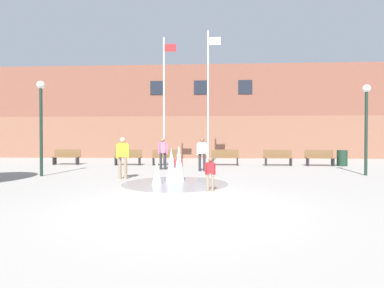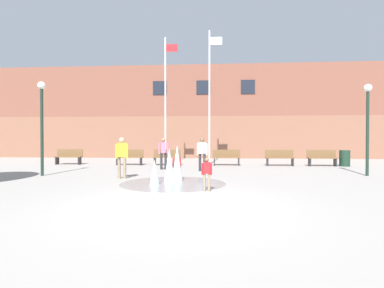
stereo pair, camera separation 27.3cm
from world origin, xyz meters
The scene contains 19 objects.
ground_plane centered at (0.00, 0.00, 0.00)m, with size 100.00×100.00×0.00m, color gray.
library_building centered at (0.00, 20.09, 3.75)m, with size 36.00×6.05×7.49m.
splash_fountain centered at (-0.66, 3.56, 0.49)m, with size 3.63×3.63×1.31m.
park_bench_far_left centered at (-7.90, 10.71, 0.48)m, with size 1.60×0.44×0.91m.
park_bench_left_of_flagpoles centered at (-4.12, 10.56, 0.48)m, with size 1.60×0.44×0.91m.
park_bench_under_left_flagpole centered at (-1.90, 10.57, 0.48)m, with size 1.60×0.44×0.91m.
park_bench_center centered at (1.57, 10.68, 0.48)m, with size 1.60×0.44×0.91m.
park_bench_under_right_flagpole centered at (4.59, 10.62, 0.48)m, with size 1.60×0.44×0.91m.
park_bench_far_right centered at (6.93, 10.61, 0.48)m, with size 1.60×0.44×0.91m.
child_with_pink_shirt centered at (-0.51, 4.08, 0.58)m, with size 0.31×0.23×0.99m.
teen_by_trashcan centered at (0.29, 7.43, 0.93)m, with size 0.50×0.39×1.59m.
adult_watching centered at (-1.69, 8.13, 0.93)m, with size 0.50×0.37×1.59m.
adult_near_bench centered at (-2.70, 4.54, 0.93)m, with size 0.50×0.35×1.59m.
child_running centered at (0.64, 1.95, 0.58)m, with size 0.31×0.14×0.99m.
flagpole_left centered at (-2.06, 11.23, 4.07)m, with size 0.80×0.10×7.65m.
flagpole_right centered at (0.60, 11.23, 4.25)m, with size 0.80×0.10×8.01m.
lamp_post_left_lane centered at (-6.29, 5.20, 2.55)m, with size 0.32×0.32×3.91m.
lamp_post_right_lane centered at (7.21, 6.18, 2.50)m, with size 0.32×0.32×3.81m.
trash_can centered at (8.18, 10.64, 0.45)m, with size 0.56×0.56×0.90m, color #193323.
Camera 2 is at (0.85, -6.74, 1.52)m, focal length 28.00 mm.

